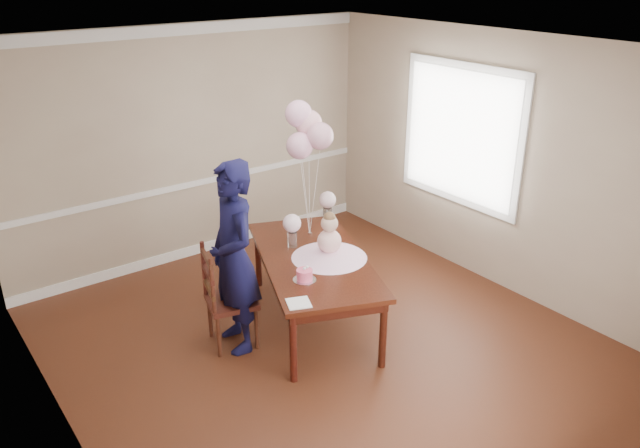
# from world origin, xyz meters

# --- Properties ---
(floor) EXTENTS (4.50, 5.00, 0.00)m
(floor) POSITION_xyz_m (0.00, 0.00, 0.00)
(floor) COLOR #38190E
(floor) RESTS_ON ground
(ceiling) EXTENTS (4.50, 5.00, 0.02)m
(ceiling) POSITION_xyz_m (0.00, 0.00, 2.70)
(ceiling) COLOR silver
(ceiling) RESTS_ON wall_back
(wall_back) EXTENTS (4.50, 0.02, 2.70)m
(wall_back) POSITION_xyz_m (0.00, 2.50, 1.35)
(wall_back) COLOR gray
(wall_back) RESTS_ON floor
(wall_front) EXTENTS (4.50, 0.02, 2.70)m
(wall_front) POSITION_xyz_m (0.00, -2.50, 1.35)
(wall_front) COLOR gray
(wall_front) RESTS_ON floor
(wall_left) EXTENTS (0.02, 5.00, 2.70)m
(wall_left) POSITION_xyz_m (-2.25, 0.00, 1.35)
(wall_left) COLOR gray
(wall_left) RESTS_ON floor
(wall_right) EXTENTS (0.02, 5.00, 2.70)m
(wall_right) POSITION_xyz_m (2.25, 0.00, 1.35)
(wall_right) COLOR gray
(wall_right) RESTS_ON floor
(chair_rail_trim) EXTENTS (4.50, 0.02, 0.07)m
(chair_rail_trim) POSITION_xyz_m (0.00, 2.49, 0.90)
(chair_rail_trim) COLOR white
(chair_rail_trim) RESTS_ON wall_back
(crown_molding) EXTENTS (4.50, 0.02, 0.12)m
(crown_molding) POSITION_xyz_m (0.00, 2.49, 2.63)
(crown_molding) COLOR silver
(crown_molding) RESTS_ON wall_back
(baseboard_trim) EXTENTS (4.50, 0.02, 0.12)m
(baseboard_trim) POSITION_xyz_m (0.00, 2.49, 0.06)
(baseboard_trim) COLOR white
(baseboard_trim) RESTS_ON floor
(window_frame) EXTENTS (0.02, 1.66, 1.56)m
(window_frame) POSITION_xyz_m (2.23, 0.50, 1.55)
(window_frame) COLOR silver
(window_frame) RESTS_ON wall_right
(window_blinds) EXTENTS (0.01, 1.50, 1.40)m
(window_blinds) POSITION_xyz_m (2.21, 0.50, 1.55)
(window_blinds) COLOR white
(window_blinds) RESTS_ON wall_right
(dining_table_top) EXTENTS (1.59, 2.12, 0.05)m
(dining_table_top) POSITION_xyz_m (0.16, 0.41, 0.69)
(dining_table_top) COLOR black
(dining_table_top) RESTS_ON table_leg_fl
(table_apron) EXTENTS (1.47, 1.99, 0.09)m
(table_apron) POSITION_xyz_m (0.16, 0.41, 0.62)
(table_apron) COLOR black
(table_apron) RESTS_ON table_leg_fl
(table_leg_fl) EXTENTS (0.09, 0.09, 0.66)m
(table_leg_fl) POSITION_xyz_m (-0.54, -0.26, 0.33)
(table_leg_fl) COLOR black
(table_leg_fl) RESTS_ON floor
(table_leg_fr) EXTENTS (0.09, 0.09, 0.66)m
(table_leg_fr) POSITION_xyz_m (0.20, -0.55, 0.33)
(table_leg_fr) COLOR black
(table_leg_fr) RESTS_ON floor
(table_leg_bl) EXTENTS (0.09, 0.09, 0.66)m
(table_leg_bl) POSITION_xyz_m (0.11, 1.37, 0.33)
(table_leg_bl) COLOR black
(table_leg_bl) RESTS_ON floor
(table_leg_br) EXTENTS (0.09, 0.09, 0.66)m
(table_leg_br) POSITION_xyz_m (0.85, 1.07, 0.33)
(table_leg_br) COLOR black
(table_leg_br) RESTS_ON floor
(baby_skirt) EXTENTS (0.94, 0.94, 0.09)m
(baby_skirt) POSITION_xyz_m (0.27, 0.31, 0.76)
(baby_skirt) COLOR #FFBBE1
(baby_skirt) RESTS_ON dining_table_top
(baby_torso) EXTENTS (0.23, 0.23, 0.23)m
(baby_torso) POSITION_xyz_m (0.27, 0.31, 0.88)
(baby_torso) COLOR #F89DBF
(baby_torso) RESTS_ON baby_skirt
(baby_head) EXTENTS (0.16, 0.16, 0.16)m
(baby_head) POSITION_xyz_m (0.27, 0.31, 1.06)
(baby_head) COLOR #CDA68D
(baby_head) RESTS_ON baby_torso
(baby_hair) EXTENTS (0.11, 0.11, 0.11)m
(baby_hair) POSITION_xyz_m (0.27, 0.31, 1.12)
(baby_hair) COLOR brown
(baby_hair) RESTS_ON baby_head
(cake_platter) EXTENTS (0.27, 0.27, 0.01)m
(cake_platter) POSITION_xyz_m (-0.18, 0.08, 0.72)
(cake_platter) COLOR silver
(cake_platter) RESTS_ON dining_table_top
(birthday_cake) EXTENTS (0.19, 0.19, 0.09)m
(birthday_cake) POSITION_xyz_m (-0.18, 0.08, 0.77)
(birthday_cake) COLOR #F64D76
(birthday_cake) RESTS_ON cake_platter
(cake_flower_a) EXTENTS (0.03, 0.03, 0.03)m
(cake_flower_a) POSITION_xyz_m (-0.18, 0.08, 0.83)
(cake_flower_a) COLOR white
(cake_flower_a) RESTS_ON birthday_cake
(cake_flower_b) EXTENTS (0.03, 0.03, 0.03)m
(cake_flower_b) POSITION_xyz_m (-0.15, 0.09, 0.83)
(cake_flower_b) COLOR white
(cake_flower_b) RESTS_ON birthday_cake
(rose_vase_near) EXTENTS (0.12, 0.12, 0.15)m
(rose_vase_near) POSITION_xyz_m (0.13, 0.72, 0.79)
(rose_vase_near) COLOR silver
(rose_vase_near) RESTS_ON dining_table_top
(roses_near) EXTENTS (0.18, 0.18, 0.18)m
(roses_near) POSITION_xyz_m (0.13, 0.72, 0.96)
(roses_near) COLOR #F5CDD8
(roses_near) RESTS_ON rose_vase_near
(rose_vase_far) EXTENTS (0.12, 0.12, 0.15)m
(rose_vase_far) POSITION_xyz_m (0.79, 1.02, 0.79)
(rose_vase_far) COLOR silver
(rose_vase_far) RESTS_ON dining_table_top
(roses_far) EXTENTS (0.18, 0.18, 0.18)m
(roses_far) POSITION_xyz_m (0.79, 1.02, 0.96)
(roses_far) COLOR beige
(roses_far) RESTS_ON rose_vase_far
(napkin) EXTENTS (0.25, 0.25, 0.01)m
(napkin) POSITION_xyz_m (-0.45, -0.22, 0.72)
(napkin) COLOR white
(napkin) RESTS_ON dining_table_top
(balloon_weight) EXTENTS (0.05, 0.05, 0.02)m
(balloon_weight) POSITION_xyz_m (0.44, 0.86, 0.72)
(balloon_weight) COLOR silver
(balloon_weight) RESTS_ON dining_table_top
(balloon_a) EXTENTS (0.27, 0.27, 0.27)m
(balloon_a) POSITION_xyz_m (0.35, 0.89, 1.66)
(balloon_a) COLOR #ECA7C6
(balloon_a) RESTS_ON balloon_ribbon_a
(balloon_b) EXTENTS (0.27, 0.27, 0.27)m
(balloon_b) POSITION_xyz_m (0.51, 0.78, 1.76)
(balloon_b) COLOR #D798AF
(balloon_b) RESTS_ON balloon_ribbon_b
(balloon_c) EXTENTS (0.27, 0.27, 0.27)m
(balloon_c) POSITION_xyz_m (0.49, 0.94, 1.85)
(balloon_c) COLOR #F7AFBC
(balloon_c) RESTS_ON balloon_ribbon_c
(balloon_d) EXTENTS (0.27, 0.27, 0.27)m
(balloon_d) POSITION_xyz_m (0.41, 0.99, 1.95)
(balloon_d) COLOR #F8B0D6
(balloon_d) RESTS_ON balloon_ribbon_d
(balloon_ribbon_a) EXTENTS (0.08, 0.04, 0.79)m
(balloon_ribbon_a) POSITION_xyz_m (0.39, 0.87, 1.12)
(balloon_ribbon_a) COLOR white
(balloon_ribbon_a) RESTS_ON balloon_weight
(balloon_ribbon_b) EXTENTS (0.07, 0.08, 0.89)m
(balloon_ribbon_b) POSITION_xyz_m (0.47, 0.82, 1.17)
(balloon_ribbon_b) COLOR white
(balloon_ribbon_b) RESTS_ON balloon_weight
(balloon_ribbon_c) EXTENTS (0.05, 0.08, 0.98)m
(balloon_ribbon_c) POSITION_xyz_m (0.47, 0.90, 1.22)
(balloon_ribbon_c) COLOR silver
(balloon_ribbon_c) RESTS_ON balloon_weight
(balloon_ribbon_d) EXTENTS (0.04, 0.12, 1.08)m
(balloon_ribbon_d) POSITION_xyz_m (0.42, 0.92, 1.26)
(balloon_ribbon_d) COLOR white
(balloon_ribbon_d) RESTS_ON balloon_weight
(dining_chair_seat) EXTENTS (0.53, 0.53, 0.05)m
(dining_chair_seat) POSITION_xyz_m (-0.66, 0.56, 0.44)
(dining_chair_seat) COLOR #3C1610
(dining_chair_seat) RESTS_ON chair_leg_fl
(chair_leg_fl) EXTENTS (0.05, 0.05, 0.42)m
(chair_leg_fl) POSITION_xyz_m (-0.88, 0.44, 0.21)
(chair_leg_fl) COLOR #3C1A10
(chair_leg_fl) RESTS_ON floor
(chair_leg_fr) EXTENTS (0.05, 0.05, 0.42)m
(chair_leg_fr) POSITION_xyz_m (-0.54, 0.35, 0.21)
(chair_leg_fr) COLOR #35180E
(chair_leg_fr) RESTS_ON floor
(chair_leg_bl) EXTENTS (0.05, 0.05, 0.42)m
(chair_leg_bl) POSITION_xyz_m (-0.79, 0.78, 0.21)
(chair_leg_bl) COLOR #3A180F
(chair_leg_bl) RESTS_ON floor
(chair_leg_br) EXTENTS (0.05, 0.05, 0.42)m
(chair_leg_br) POSITION_xyz_m (-0.45, 0.69, 0.21)
(chair_leg_br) COLOR #3B1310
(chair_leg_br) RESTS_ON floor
(chair_back_post_l) EXTENTS (0.05, 0.05, 0.55)m
(chair_back_post_l) POSITION_xyz_m (-0.90, 0.44, 0.72)
(chair_back_post_l) COLOR #3E1910
(chair_back_post_l) RESTS_ON dining_chair_seat
(chair_back_post_r) EXTENTS (0.05, 0.05, 0.55)m
(chair_back_post_r) POSITION_xyz_m (-0.81, 0.78, 0.72)
(chair_back_post_r) COLOR #3B1410
(chair_back_post_r) RESTS_ON dining_chair_seat
(chair_slat_low) EXTENTS (0.13, 0.39, 0.05)m
(chair_slat_low) POSITION_xyz_m (-0.85, 0.61, 0.61)
(chair_slat_low) COLOR #3A1F10
(chair_slat_low) RESTS_ON dining_chair_seat
(chair_slat_mid) EXTENTS (0.13, 0.39, 0.05)m
(chair_slat_mid) POSITION_xyz_m (-0.85, 0.61, 0.76)
(chair_slat_mid) COLOR #35120E
(chair_slat_mid) RESTS_ON dining_chair_seat
(chair_slat_top) EXTENTS (0.13, 0.39, 0.05)m
(chair_slat_top) POSITION_xyz_m (-0.85, 0.61, 0.92)
(chair_slat_top) COLOR #3A1A0F
(chair_slat_top) RESTS_ON dining_chair_seat
(woman) EXTENTS (0.53, 0.71, 1.79)m
(woman) POSITION_xyz_m (-0.64, 0.52, 0.89)
(woman) COLOR black
(woman) RESTS_ON floor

